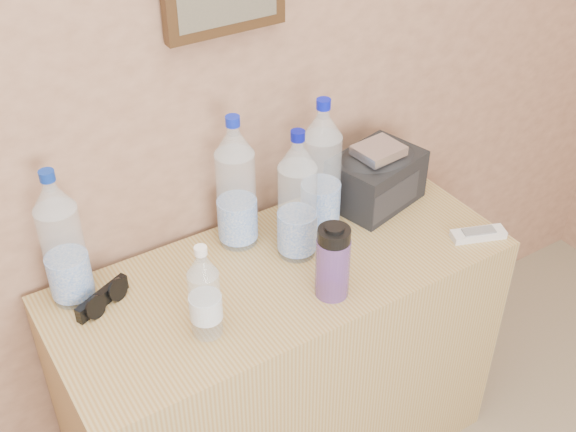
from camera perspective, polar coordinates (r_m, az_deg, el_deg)
The scene contains 11 objects.
dresser at distance 2.08m, azimuth -0.38°, elevation -11.95°, with size 1.18×0.49×0.73m, color #A5724A.
pet_large_a at distance 1.72m, azimuth -17.35°, elevation -2.20°, with size 0.10×0.10×0.36m.
pet_large_b at distance 1.82m, azimuth -4.12°, elevation 2.13°, with size 0.10×0.10×0.37m.
pet_large_c at distance 1.88m, azimuth 2.65°, elevation 3.45°, with size 0.10×0.10×0.38m.
pet_large_d at distance 1.78m, azimuth 0.74°, elevation 1.12°, with size 0.10×0.10×0.36m.
pet_small at distance 1.60m, azimuth -6.60°, elevation -6.30°, with size 0.07×0.07×0.24m.
nalgene_bottle at distance 1.70m, azimuth 3.57°, elevation -3.59°, with size 0.08×0.08×0.20m.
sunglasses at distance 1.77m, azimuth -14.46°, elevation -6.31°, with size 0.15×0.06×0.04m, color black, non-canonical shape.
ac_remote at distance 1.98m, azimuth 14.80°, elevation -1.40°, with size 0.15×0.05×0.02m, color silver.
toiletry_bag at distance 2.03m, azimuth 6.97°, elevation 3.15°, with size 0.25×0.18×0.17m, color black, non-canonical shape.
foil_packet at distance 1.96m, azimuth 7.18°, elevation 5.15°, with size 0.12×0.10×0.03m, color silver.
Camera 1 is at (-0.31, 0.55, 1.91)m, focal length 45.00 mm.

